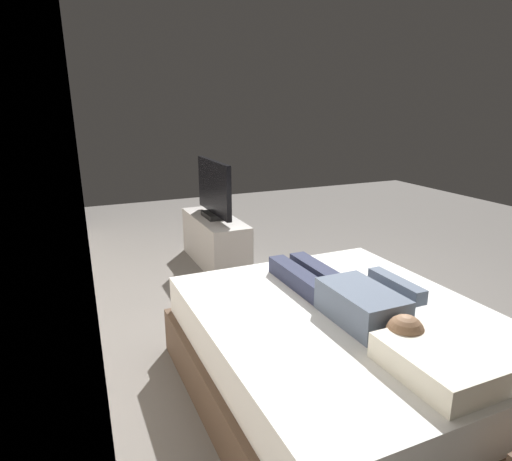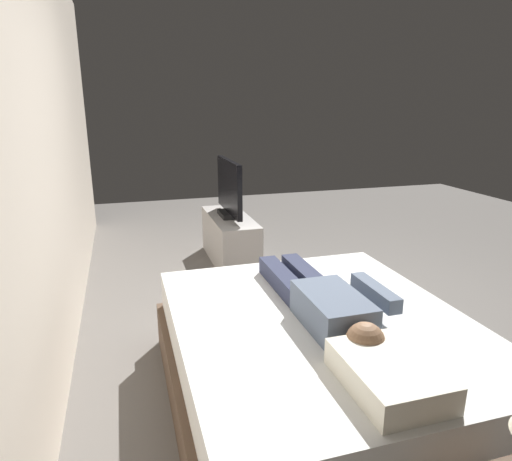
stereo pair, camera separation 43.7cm
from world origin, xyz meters
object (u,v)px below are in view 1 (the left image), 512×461
(person, at_px, (349,297))
(tv_stand, at_px, (215,240))
(bed, at_px, (345,358))
(remote, at_px, (388,287))
(tv, at_px, (214,190))
(pillow, at_px, (436,363))

(person, distance_m, tv_stand, 2.46)
(bed, bearing_deg, tv_stand, -1.84)
(bed, relative_size, remote, 12.75)
(remote, bearing_deg, tv, 8.75)
(bed, height_order, remote, remote)
(bed, xyz_separation_m, person, (0.03, -0.03, 0.36))
(person, distance_m, remote, 0.44)
(remote, xyz_separation_m, tv_stand, (2.28, 0.35, -0.30))
(remote, distance_m, tv, 2.32)
(pillow, xyz_separation_m, person, (0.66, -0.03, 0.02))
(remote, bearing_deg, tv_stand, 8.75)
(tv, bearing_deg, pillow, 178.54)
(pillow, distance_m, tv, 3.11)
(person, distance_m, tv, 2.44)
(person, height_order, remote, person)
(tv_stand, height_order, tv, tv)
(pillow, height_order, tv, tv)
(person, relative_size, remote, 8.40)
(tv_stand, bearing_deg, tv, 180.00)
(remote, height_order, tv, tv)
(bed, bearing_deg, remote, -67.30)
(pillow, bearing_deg, remote, -27.81)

